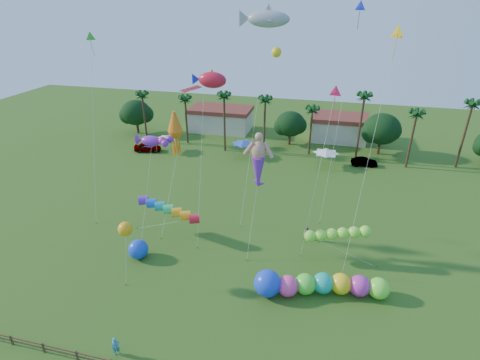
% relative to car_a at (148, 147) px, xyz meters
% --- Properties ---
extents(ground, '(160.00, 160.00, 0.00)m').
position_rel_car_a_xyz_m(ground, '(23.44, -35.16, -0.81)').
color(ground, '#285116').
rests_on(ground, ground).
extents(tree_line, '(69.46, 8.91, 11.00)m').
position_rel_car_a_xyz_m(tree_line, '(27.01, 8.84, 3.47)').
color(tree_line, '#3A2819').
rests_on(tree_line, ground).
extents(buildings_row, '(35.00, 7.00, 4.00)m').
position_rel_car_a_xyz_m(buildings_row, '(20.35, 14.84, 1.19)').
color(buildings_row, beige).
rests_on(buildings_row, ground).
extents(tent_row, '(31.00, 4.00, 0.60)m').
position_rel_car_a_xyz_m(tent_row, '(17.44, 1.17, 1.94)').
color(tent_row, white).
rests_on(tent_row, ground).
extents(car_a, '(5.07, 3.00, 1.62)m').
position_rel_car_a_xyz_m(car_a, '(0.00, 0.00, 0.00)').
color(car_a, '#4C4C54').
rests_on(car_a, ground).
extents(car_b, '(4.32, 1.91, 1.38)m').
position_rel_car_a_xyz_m(car_b, '(37.76, 2.71, -0.12)').
color(car_b, '#4C4C54').
rests_on(car_b, ground).
extents(spectator_a, '(0.74, 0.68, 1.70)m').
position_rel_car_a_xyz_m(spectator_a, '(17.12, -39.93, 0.04)').
color(spectator_a, teal).
rests_on(spectator_a, ground).
extents(spectator_b, '(1.06, 0.97, 1.76)m').
position_rel_car_a_xyz_m(spectator_b, '(30.27, -20.83, 0.07)').
color(spectator_b, gray).
rests_on(spectator_b, ground).
extents(caterpillar_inflatable, '(12.65, 4.69, 2.58)m').
position_rel_car_a_xyz_m(caterpillar_inflatable, '(31.80, -29.40, 0.27)').
color(caterpillar_inflatable, '#FF439E').
rests_on(caterpillar_inflatable, ground).
extents(blue_ball, '(2.13, 2.13, 2.13)m').
position_rel_car_a_xyz_m(blue_ball, '(13.03, -28.39, 0.26)').
color(blue_ball, blue).
rests_on(blue_ball, ground).
extents(rainbow_tube, '(9.91, 2.69, 3.67)m').
position_rel_car_a_xyz_m(rainbow_tube, '(16.02, -24.30, 2.32)').
color(rainbow_tube, red).
rests_on(rainbow_tube, ground).
extents(green_worm, '(10.43, 3.11, 3.68)m').
position_rel_car_a_xyz_m(green_worm, '(30.72, -24.28, 2.13)').
color(green_worm, '#85FC38').
rests_on(green_worm, ground).
extents(orange_ball_kite, '(1.52, 1.98, 6.49)m').
position_rel_car_a_xyz_m(orange_ball_kite, '(13.95, -31.49, 4.98)').
color(orange_ball_kite, '#FEA714').
rests_on(orange_ball_kite, ground).
extents(merman_kite, '(2.87, 4.56, 12.74)m').
position_rel_car_a_xyz_m(merman_kite, '(24.80, -22.85, 9.07)').
color(merman_kite, tan).
rests_on(merman_kite, ground).
extents(fish_kite, '(4.41, 5.39, 18.64)m').
position_rel_car_a_xyz_m(fish_kite, '(19.46, -20.75, 16.90)').
color(fish_kite, red).
rests_on(fish_kite, ground).
extents(shark_kite, '(6.36, 7.67, 24.23)m').
position_rel_car_a_xyz_m(shark_kite, '(23.77, -13.58, 22.29)').
color(shark_kite, '#959BA3').
rests_on(shark_kite, ground).
extents(squid_kite, '(2.37, 4.08, 14.50)m').
position_rel_car_a_xyz_m(squid_kite, '(15.32, -21.50, 11.29)').
color(squid_kite, orange).
rests_on(squid_kite, ground).
extents(lobster_kite, '(4.28, 6.40, 12.65)m').
position_rel_car_a_xyz_m(lobster_kite, '(13.69, -24.16, 11.08)').
color(lobster_kite, purple).
rests_on(lobster_kite, ground).
extents(delta_kite_red, '(2.51, 3.77, 17.77)m').
position_rel_car_a_xyz_m(delta_kite_red, '(31.67, -20.51, 16.09)').
color(delta_kite_red, '#FE1C5C').
rests_on(delta_kite_red, ground).
extents(delta_kite_yellow, '(2.56, 4.93, 23.26)m').
position_rel_car_a_xyz_m(delta_kite_yellow, '(36.10, -22.03, 21.45)').
color(delta_kite_yellow, yellow).
rests_on(delta_kite_yellow, ground).
extents(delta_kite_green, '(1.13, 5.17, 21.90)m').
position_rel_car_a_xyz_m(delta_kite_green, '(4.99, -19.00, 20.07)').
color(delta_kite_green, green).
rests_on(delta_kite_green, ground).
extents(delta_kite_blue, '(2.39, 3.85, 25.01)m').
position_rel_car_a_xyz_m(delta_kite_blue, '(33.23, -13.48, 23.12)').
color(delta_kite_blue, '#1826DD').
rests_on(delta_kite_blue, ground).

